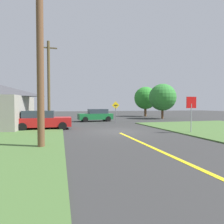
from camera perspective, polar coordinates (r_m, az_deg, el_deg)
The scene contains 10 objects.
ground_plane at distance 14.85m, azimuth 1.32°, elevation -5.94°, with size 120.00×120.00×0.00m, color #303030.
lane_stripe_center at distance 7.69m, azimuth 19.26°, elevation -13.33°, with size 0.20×14.00×0.01m, color yellow.
stop_sign at distance 14.86m, azimuth 23.10°, elevation 1.35°, with size 0.84×0.07×2.69m.
parked_car_near_building at distance 17.09m, azimuth -20.44°, elevation -2.31°, with size 4.55×2.17×1.62m.
car_approaching_junction at distance 24.63m, azimuth -4.92°, elevation -0.99°, with size 4.57×2.20×1.62m.
utility_pole_near at distance 9.78m, azimuth -21.14°, elevation 16.29°, with size 1.78×0.54×8.73m.
utility_pole_mid at distance 21.40m, azimuth -18.79°, elevation 8.69°, with size 1.80×0.30×8.96m.
direction_sign at distance 21.68m, azimuth 1.12°, elevation 0.72°, with size 0.91×0.08×2.56m.
oak_tree_left at distance 36.73m, azimuth 10.19°, elevation 4.22°, with size 4.32×4.32×5.74m.
pine_tree_center at distance 30.46m, azimuth 15.20°, elevation 4.36°, with size 4.24×4.24×5.52m.
Camera 1 is at (-4.24, -14.09, 2.00)m, focal length 29.88 mm.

